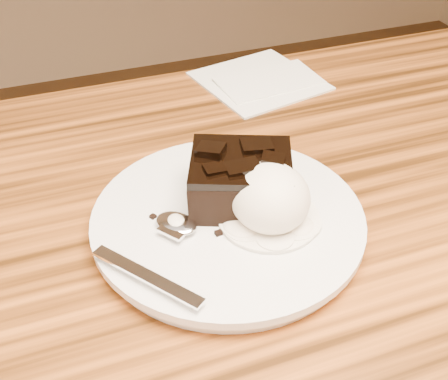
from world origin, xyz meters
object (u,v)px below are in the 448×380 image
object	(u,v)px
plate	(228,222)
spoon	(176,225)
ice_cream_scoop	(270,197)
napkin	(259,80)
brownie	(241,183)

from	to	relation	value
plate	spoon	size ratio (longest dim) A/B	1.56
plate	ice_cream_scoop	distance (m)	0.05
plate	napkin	bearing A→B (deg)	61.35
ice_cream_scoop	napkin	size ratio (longest dim) A/B	0.51
plate	ice_cream_scoop	world-z (taller)	ice_cream_scoop
plate	spoon	xyz separation A→B (m)	(-0.05, -0.00, 0.01)
ice_cream_scoop	spoon	size ratio (longest dim) A/B	0.47
brownie	napkin	bearing A→B (deg)	63.12
plate	spoon	world-z (taller)	spoon
plate	brownie	xyz separation A→B (m)	(0.02, 0.01, 0.03)
plate	ice_cream_scoop	bearing A→B (deg)	-31.63
plate	spoon	distance (m)	0.05
ice_cream_scoop	spoon	world-z (taller)	ice_cream_scoop
napkin	plate	bearing A→B (deg)	-118.65
ice_cream_scoop	napkin	world-z (taller)	ice_cream_scoop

